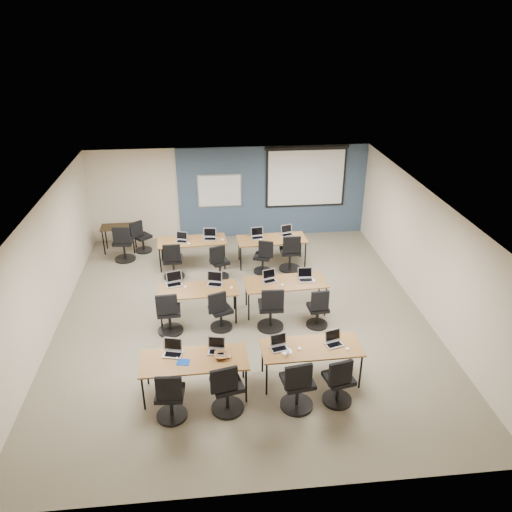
{
  "coord_description": "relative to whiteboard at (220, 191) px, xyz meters",
  "views": [
    {
      "loc": [
        -0.67,
        -9.3,
        6.08
      ],
      "look_at": [
        0.34,
        0.4,
        1.29
      ],
      "focal_mm": 35.0,
      "sensor_mm": 36.0,
      "label": 1
    }
  ],
  "objects": [
    {
      "name": "laptop_0",
      "position": [
        -1.08,
        -6.57,
        -0.66
      ],
      "size": [
        0.33,
        0.28,
        0.25
      ],
      "rotation": [
        0.0,
        0.0,
        -0.25
      ],
      "color": "silver",
      "rests_on": "training_table_front_left"
    },
    {
      "name": "laptop_1",
      "position": [
        -0.32,
        -6.58,
        -0.66
      ],
      "size": [
        0.3,
        0.26,
        0.23
      ],
      "rotation": [
        0.0,
        0.0,
        -0.2
      ],
      "color": "silver",
      "rests_on": "training_table_front_left"
    },
    {
      "name": "task_chair_7",
      "position": [
        1.86,
        -4.97,
        -1.06
      ],
      "size": [
        0.46,
        0.46,
        0.95
      ],
      "rotation": [
        0.0,
        0.0,
        0.07
      ],
      "color": "black",
      "rests_on": "floor"
    },
    {
      "name": "mouse_0",
      "position": [
        -1.01,
        -6.72,
        -0.71
      ],
      "size": [
        0.07,
        0.1,
        0.03
      ],
      "primitive_type": "ellipsoid",
      "rotation": [
        0.0,
        0.0,
        -0.22
      ],
      "color": "white",
      "rests_on": "training_table_front_left"
    },
    {
      "name": "wall_right",
      "position": [
        4.3,
        -4.43,
        -0.1
      ],
      "size": [
        0.04,
        9.0,
        2.7
      ],
      "primitive_type": "cube",
      "color": "beige",
      "rests_on": "ground"
    },
    {
      "name": "mouse_8",
      "position": [
        -0.89,
        -2.0,
        -0.71
      ],
      "size": [
        0.08,
        0.12,
        0.04
      ],
      "primitive_type": "ellipsoid",
      "rotation": [
        0.0,
        0.0,
        -0.2
      ],
      "color": "white",
      "rests_on": "training_table_back_left"
    },
    {
      "name": "task_chair_1",
      "position": [
        -0.19,
        -7.29,
        -1.02
      ],
      "size": [
        0.56,
        0.56,
        1.03
      ],
      "rotation": [
        0.0,
        0.0,
        0.23
      ],
      "color": "black",
      "rests_on": "floor"
    },
    {
      "name": "task_chair_3",
      "position": [
        1.7,
        -7.29,
        -1.04
      ],
      "size": [
        0.51,
        0.51,
        0.99
      ],
      "rotation": [
        0.0,
        0.0,
        0.22
      ],
      "color": "black",
      "rests_on": "floor"
    },
    {
      "name": "task_chair_4",
      "position": [
        -1.27,
        -4.88,
        -1.03
      ],
      "size": [
        0.54,
        0.54,
        1.01
      ],
      "rotation": [
        0.0,
        0.0,
        0.06
      ],
      "color": "black",
      "rests_on": "floor"
    },
    {
      "name": "mouse_6",
      "position": [
        1.17,
        -4.39,
        -0.71
      ],
      "size": [
        0.07,
        0.11,
        0.04
      ],
      "primitive_type": "ellipsoid",
      "rotation": [
        0.0,
        0.0,
        -0.1
      ],
      "color": "white",
      "rests_on": "training_table_mid_right"
    },
    {
      "name": "training_table_back_right",
      "position": [
        1.27,
        -1.9,
        -0.76
      ],
      "size": [
        1.81,
        0.76,
        0.73
      ],
      "rotation": [
        0.0,
        0.0,
        0.05
      ],
      "color": "olive",
      "rests_on": "floor"
    },
    {
      "name": "projector_screen",
      "position": [
        2.5,
        -0.02,
        0.44
      ],
      "size": [
        2.4,
        0.1,
        1.82
      ],
      "color": "black",
      "rests_on": "wall_back"
    },
    {
      "name": "blue_accent_panel",
      "position": [
        1.55,
        0.04,
        -0.1
      ],
      "size": [
        5.5,
        0.04,
        2.7
      ],
      "primitive_type": "cube",
      "color": "#3D5977",
      "rests_on": "wall_back"
    },
    {
      "name": "training_table_front_left",
      "position": [
        -0.72,
        -6.78,
        -0.76
      ],
      "size": [
        1.85,
        0.77,
        0.73
      ],
      "rotation": [
        0.0,
        0.0,
        0.02
      ],
      "color": "olive",
      "rests_on": "floor"
    },
    {
      "name": "coffee_cup",
      "position": [
        0.9,
        -6.85,
        -0.68
      ],
      "size": [
        0.07,
        0.07,
        0.05
      ],
      "primitive_type": "imported",
      "rotation": [
        0.0,
        0.0,
        -0.43
      ],
      "color": "white",
      "rests_on": "snack_plate"
    },
    {
      "name": "task_chair_11",
      "position": [
        1.7,
        -2.33,
        -1.02
      ],
      "size": [
        0.55,
        0.55,
        1.03
      ],
      "rotation": [
        0.0,
        0.0,
        0.0
      ],
      "color": "black",
      "rests_on": "floor"
    },
    {
      "name": "mouse_2",
      "position": [
        1.13,
        -6.68,
        -0.71
      ],
      "size": [
        0.07,
        0.11,
        0.04
      ],
      "primitive_type": "ellipsoid",
      "rotation": [
        0.0,
        0.0,
        0.08
      ],
      "color": "white",
      "rests_on": "training_table_front_right"
    },
    {
      "name": "laptop_6",
      "position": [
        0.92,
        -4.14,
        -0.66
      ],
      "size": [
        0.3,
        0.26,
        0.23
      ],
      "rotation": [
        0.0,
        0.0,
        0.3
      ],
      "color": "silver",
      "rests_on": "training_table_mid_right"
    },
    {
      "name": "training_table_mid_right",
      "position": [
        1.27,
        -4.24,
        -0.76
      ],
      "size": [
        1.81,
        0.76,
        0.73
      ],
      "rotation": [
        0.0,
        0.0,
        0.06
      ],
      "color": "brown",
      "rests_on": "floor"
    },
    {
      "name": "snack_plate",
      "position": [
        0.89,
        -6.73,
        -0.71
      ],
      "size": [
        0.25,
        0.25,
        0.01
      ],
      "primitive_type": "cylinder",
      "rotation": [
        0.0,
        0.0,
        -0.29
      ],
      "color": "white",
      "rests_on": "training_table_front_right"
    },
    {
      "name": "laptop_4",
      "position": [
        -1.17,
        -4.08,
        -0.66
      ],
      "size": [
        0.35,
        0.29,
        0.26
      ],
      "rotation": [
        0.0,
        0.0,
        0.28
      ],
      "color": "silver",
      "rests_on": "training_table_mid_left"
    },
    {
      "name": "snack_bowl",
      "position": [
        -0.24,
        -6.75,
        -0.68
      ],
      "size": [
        0.34,
        0.34,
        0.08
      ],
      "primitive_type": "imported",
      "rotation": [
        0.0,
        0.0,
        -0.03
      ],
      "color": "brown",
      "rests_on": "training_table_front_left"
    },
    {
      "name": "laptop_9",
      "position": [
        -0.34,
        -1.72,
        -0.66
      ],
      "size": [
        0.34,
        0.29,
        0.26
      ],
      "rotation": [
        0.0,
        0.0,
        -0.13
      ],
      "color": "#B1B2B5",
      "rests_on": "training_table_back_left"
    },
    {
      "name": "mouse_9",
      "position": [
        -0.02,
        -1.86,
        -0.71
      ],
      "size": [
        0.07,
        0.11,
        0.04
      ],
      "primitive_type": "ellipsoid",
      "rotation": [
        0.0,
        0.0,
        0.08
      ],
      "color": "white",
      "rests_on": "training_table_back_left"
    },
    {
      "name": "mouse_1",
      "position": [
        -0.12,
        -6.76,
        -0.71
      ],
      "size": [
        0.07,
        0.11,
        0.04
      ],
      "primitive_type": "ellipsoid",
      "rotation": [
        0.0,
        0.0,
        -0.11
      ],
      "color": "white",
      "rests_on": "training_table_front_left"
    },
    {
      "name": "laptop_11",
      "position": [
        1.71,
        -1.66,
        -0.66
      ],
      "size": [
        0.31,
        0.27,
        0.24
      ],
      "rotation": [
        0.0,
        0.0,
        0.29
      ],
      "color": "#AFB0BC",
      "rests_on": "training_table_back_right"
    },
    {
      "name": "laptop_8",
      "position": [
        -1.07,
        -1.81,
        -0.66
      ],
      "size": [
        0.3,
        0.25,
        0.23
      ],
      "rotation": [
        0.0,
        0.0,
        -0.31
      ],
      "color": "#A3A2AD",
      "rests_on": "training_table_back_left"
    },
    {
      "name": "laptop_10",
      "position": [
        0.9,
        -1.77,
        -0.66
      ],
      "size": [
        0.33,
        0.28,
        0.25
      ],
      "rotation": [
        0.0,
        0.0,
        0.13
      ],
      "color": "#ABABAB",
      "rests_on": "training_table_back_right"
    },
    {
      "name": "blue_mousepad",
      "position": [
        -0.9,
        -6.84,
        -0.72
      ],
      "size": [
        0.24,
        0.22,
        0.01
      ],
      "primitive_type": "cube",
      "rotation": [
        0.0,
        0.0,
        -0.18
      ],
      "color": "#0B3499",
      "rests_on": "training_table_front_left"
    },
    {
      "name": "mouse_11",
      "position": [
        1.96,
        -1.95,
        -0.71
      ],
      "size": [
        0.09,
        0.12,
        0.04
      ],
      "primitive_type": "ellipsoid",
      "rotation": [
        0.0,
        0.0,
        0.28
      ],
      "color": "white",
      "rests_on": "training_table_back_right"
    },
    {
      "name": "training_table_back_left",
      "position": [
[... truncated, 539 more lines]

